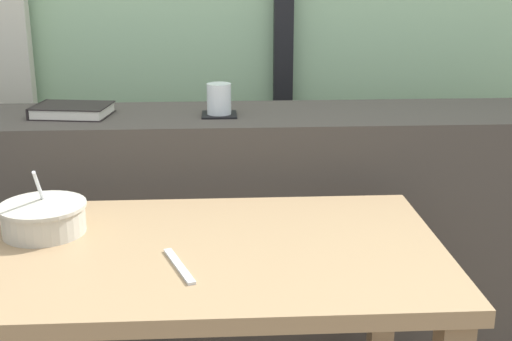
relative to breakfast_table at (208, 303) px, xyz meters
The scene contains 7 objects.
dark_console_ledge 0.63m from the breakfast_table, 85.14° to the left, with size 2.80×0.37×0.89m, color #423D38.
breakfast_table is the anchor object (origin of this frame).
coaster_square 0.65m from the breakfast_table, 86.72° to the left, with size 0.10×0.10×0.01m, color black.
juice_glass 0.67m from the breakfast_table, 86.72° to the left, with size 0.07×0.07×0.09m.
closed_book 0.78m from the breakfast_table, 122.76° to the left, with size 0.23×0.18×0.03m.
soup_bowl 0.41m from the breakfast_table, 164.37° to the left, with size 0.19×0.19×0.15m.
fork_utensil 0.18m from the breakfast_table, 118.28° to the right, with size 0.02×0.17×0.01m, color silver.
Camera 1 is at (-0.03, -1.40, 1.31)m, focal length 47.78 mm.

